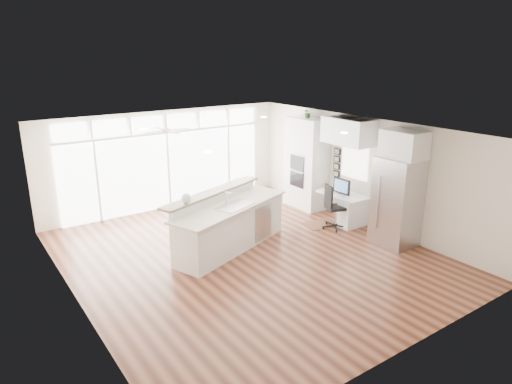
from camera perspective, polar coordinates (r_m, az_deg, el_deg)
floor at (r=9.92m, az=-1.02°, el=-8.03°), size 7.00×8.00×0.02m
ceiling at (r=9.10m, az=-1.11°, el=7.59°), size 7.00×8.00×0.02m
wall_back at (r=12.82m, az=-11.13°, el=3.98°), size 7.00×0.04×2.70m
wall_front at (r=6.72m, az=18.62°, el=-9.11°), size 7.00×0.04×2.70m
wall_left at (r=8.12m, az=-22.07°, el=-4.84°), size 0.04×8.00×2.70m
wall_right at (r=11.66m, az=13.37°, el=2.51°), size 0.04×8.00×2.70m
glass_wall at (r=12.84m, az=-10.94°, el=2.63°), size 5.80×0.06×2.08m
transom_row at (r=12.57m, az=-11.29°, el=8.50°), size 5.90×0.06×0.40m
desk_window at (r=11.78m, az=12.22°, el=3.74°), size 0.04×0.85×0.85m
ceiling_fan at (r=11.33m, az=-11.26°, el=8.07°), size 1.16×1.16×0.32m
recessed_lights at (r=9.27m, az=-1.80°, el=7.63°), size 3.40×3.00×0.02m
oven_cabinet at (r=12.69m, az=6.30°, el=3.60°), size 0.64×1.20×2.50m
desk_nook at (r=11.87m, az=10.77°, el=-1.96°), size 0.72×1.30×0.76m
upper_cabinets at (r=11.41m, az=11.47°, el=7.46°), size 0.64×1.30×0.64m
refrigerator at (r=10.65m, az=17.20°, el=-1.18°), size 0.76×0.90×2.00m
fridge_cabinet at (r=10.37m, az=18.04°, el=5.71°), size 0.64×0.90×0.60m
framed_photos at (r=12.23m, az=10.06°, el=3.64°), size 0.06×0.22×0.80m
kitchen_island at (r=10.07m, az=-3.16°, el=-3.75°), size 3.34×2.18×1.24m
rug at (r=11.73m, az=8.05°, el=-4.00°), size 0.90×0.72×0.01m
office_chair at (r=11.35m, az=9.95°, el=-1.87°), size 0.72×0.69×1.11m
fishbowl at (r=9.40m, az=-8.72°, el=-0.78°), size 0.25×0.25×0.21m
monitor at (r=11.64m, az=10.66°, el=0.75°), size 0.10×0.53×0.44m
keyboard at (r=11.58m, az=10.01°, el=-0.38°), size 0.16×0.37×0.02m
potted_plant at (r=12.44m, az=6.51°, el=9.69°), size 0.28×0.30×0.22m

